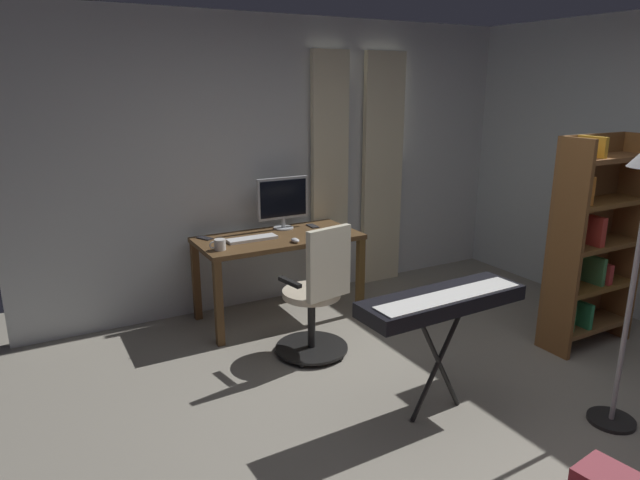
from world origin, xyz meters
TOP-DOWN VIEW (x-y plane):
  - ground_plane at (0.00, 0.00)m, footprint 6.83×6.83m
  - back_room_partition at (0.00, -2.63)m, footprint 4.90×0.10m
  - curtain_left_panel at (-1.01, -2.52)m, footprint 0.45×0.06m
  - curtain_right_panel at (-0.40, -2.52)m, footprint 0.38×0.06m
  - desk at (0.32, -2.14)m, footprint 1.39×0.67m
  - office_chair at (0.39, -1.32)m, footprint 0.56×0.56m
  - computer_monitor at (0.17, -2.36)m, footprint 0.48×0.18m
  - computer_keyboard at (0.57, -2.13)m, footprint 0.43×0.13m
  - computer_mouse at (0.28, -1.89)m, footprint 0.06×0.10m
  - cell_phone_face_up at (0.90, -2.36)m, footprint 0.12×0.16m
  - cell_phone_by_monitor at (-0.09, -2.29)m, footprint 0.07×0.15m
  - mug_tea at (0.90, -1.99)m, footprint 0.13×0.09m
  - bookshelf at (-1.57, -0.53)m, footprint 0.76×0.30m
  - piano_keyboard at (0.11, -0.27)m, footprint 1.08×0.35m

SIDE VIEW (x-z plane):
  - ground_plane at x=0.00m, z-range 0.00..0.00m
  - office_chair at x=0.39m, z-range -0.05..0.98m
  - desk at x=0.32m, z-range 0.27..1.01m
  - piano_keyboard at x=0.11m, z-range 0.34..1.15m
  - cell_phone_face_up at x=0.90m, z-range 0.74..0.75m
  - cell_phone_by_monitor at x=-0.09m, z-range 0.74..0.75m
  - computer_keyboard at x=0.57m, z-range 0.74..0.77m
  - computer_mouse at x=0.28m, z-range 0.74..0.78m
  - mug_tea at x=0.90m, z-range 0.74..0.83m
  - bookshelf at x=-1.57m, z-range -0.01..1.64m
  - computer_monitor at x=0.17m, z-range 0.77..1.23m
  - curtain_left_panel at x=-1.01m, z-range 0.00..2.31m
  - curtain_right_panel at x=-0.40m, z-range 0.00..2.31m
  - back_room_partition at x=0.00m, z-range 0.00..2.59m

